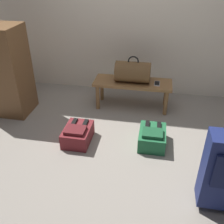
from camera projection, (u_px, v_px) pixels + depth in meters
The scene contains 7 objects.
ground_plane at pixel (112, 156), 2.64m from camera, with size 6.60×6.60×0.00m, color gray.
bench at pixel (133, 85), 3.35m from camera, with size 1.00×0.36×0.37m.
duffel_bag_brown at pixel (133, 72), 3.25m from camera, with size 0.44×0.26×0.34m.
cell_phone at pixel (157, 83), 3.26m from camera, with size 0.07×0.14×0.01m.
backpack_maroon at pixel (78, 134), 2.81m from camera, with size 0.28×0.38×0.21m.
backpack_green at pixel (152, 137), 2.76m from camera, with size 0.28×0.38×0.21m.
side_cabinet at pixel (3, 71), 3.15m from camera, with size 0.56×0.44×1.10m.
Camera 1 is at (0.36, -1.99, 1.75)m, focal length 41.42 mm.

